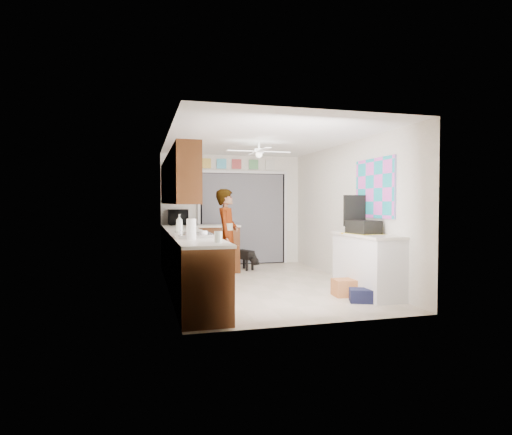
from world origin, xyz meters
TOP-DOWN VIEW (x-y plane):
  - floor at (0.00, 0.00)m, footprint 5.00×5.00m
  - ceiling at (0.00, 0.00)m, footprint 5.00×5.00m
  - wall_back at (0.00, 2.50)m, footprint 3.20×0.00m
  - wall_front at (0.00, -2.50)m, footprint 3.20×0.00m
  - wall_left at (-1.60, 0.00)m, footprint 0.00×5.00m
  - wall_right at (1.60, 0.00)m, footprint 0.00×5.00m
  - left_base_cabinets at (-1.30, 0.00)m, footprint 0.60×4.80m
  - left_countertop at (-1.29, 0.00)m, footprint 0.62×4.80m
  - upper_cabinets at (-1.44, 0.20)m, footprint 0.32×4.00m
  - sink_basin at (-1.29, -1.00)m, footprint 0.50×0.76m
  - faucet at (-1.48, -1.00)m, footprint 0.03×0.03m
  - peninsula_base at (-0.50, 2.00)m, footprint 1.00×0.60m
  - peninsula_top at (-0.50, 2.00)m, footprint 1.04×0.64m
  - back_opening_recess at (0.25, 2.47)m, footprint 2.00×0.06m
  - curtain_panel at (0.25, 2.43)m, footprint 1.90×0.03m
  - door_trim_left at (-0.77, 2.44)m, footprint 0.06×0.04m
  - door_trim_right at (1.27, 2.44)m, footprint 0.06×0.04m
  - door_trim_head at (0.25, 2.44)m, footprint 2.10×0.04m
  - header_frame_0 at (-0.60, 2.47)m, footprint 0.22×0.02m
  - header_frame_1 at (-0.25, 2.47)m, footprint 0.22×0.02m
  - header_frame_2 at (0.10, 2.47)m, footprint 0.22×0.02m
  - header_frame_3 at (0.50, 2.47)m, footprint 0.22×0.02m
  - header_frame_4 at (0.90, 2.47)m, footprint 0.22×0.02m
  - route66_sign at (-0.95, 2.47)m, footprint 0.22×0.02m
  - right_counter_base at (1.35, -1.20)m, footprint 0.50×1.40m
  - right_counter_top at (1.34, -1.20)m, footprint 0.54×1.44m
  - abstract_painting at (1.58, -1.00)m, footprint 0.03×1.15m
  - ceiling_fan at (0.00, 0.20)m, footprint 1.14×1.14m
  - microwave at (-1.24, 2.24)m, footprint 0.41×0.60m
  - soap_bottle at (-1.44, -0.32)m, footprint 0.15×0.15m
  - cup at (-1.18, -1.14)m, footprint 0.14×0.14m
  - jar_a at (-1.12, -2.00)m, footprint 0.13×0.13m
  - paper_towel_roll at (-1.39, -1.51)m, footprint 0.15×0.15m
  - suitcase at (1.32, -1.13)m, footprint 0.43×0.53m
  - suitcase_rim at (1.32, -1.13)m, footprint 0.52×0.64m
  - suitcase_lid at (1.32, -0.84)m, footprint 0.42×0.09m
  - cardboard_box at (1.00, -1.21)m, footprint 0.43×0.33m
  - navy_crate at (1.00, -1.64)m, footprint 0.38×0.36m
  - cabinet_door_panel at (-0.30, 1.24)m, footprint 0.41×0.28m
  - man at (-0.52, 0.48)m, footprint 0.61×0.72m
  - dog at (0.11, 1.66)m, footprint 0.47×0.64m

SIDE VIEW (x-z plane):
  - floor at x=0.00m, z-range 0.00..0.00m
  - navy_crate at x=1.00m, z-range 0.00..0.19m
  - cardboard_box at x=1.00m, z-range 0.00..0.26m
  - dog at x=0.11m, z-range 0.00..0.47m
  - cabinet_door_panel at x=-0.30m, z-range 0.00..0.57m
  - left_base_cabinets at x=-1.30m, z-range 0.00..0.90m
  - peninsula_base at x=-0.50m, z-range 0.00..0.90m
  - right_counter_base at x=1.35m, z-range 0.00..0.90m
  - man at x=-0.52m, z-range 0.00..1.67m
  - left_countertop at x=-1.29m, z-range 0.90..0.94m
  - peninsula_top at x=-0.50m, z-range 0.90..0.94m
  - right_counter_top at x=1.34m, z-range 0.90..0.94m
  - suitcase_rim at x=1.32m, z-range 0.92..0.94m
  - sink_basin at x=-1.29m, z-range 0.92..0.98m
  - cup at x=-1.18m, z-range 0.94..1.03m
  - jar_a at x=-1.12m, z-range 0.94..1.08m
  - suitcase at x=1.32m, z-range 0.94..1.14m
  - faucet at x=-1.48m, z-range 0.94..1.16m
  - back_opening_recess at x=0.25m, z-range 0.00..2.10m
  - door_trim_left at x=-0.77m, z-range 0.00..2.10m
  - door_trim_right at x=1.27m, z-range 0.00..2.10m
  - curtain_panel at x=0.25m, z-range 0.03..2.08m
  - paper_towel_roll at x=-1.39m, z-range 0.94..1.21m
  - soap_bottle at x=-1.44m, z-range 0.94..1.24m
  - microwave at x=-1.24m, z-range 0.94..1.27m
  - wall_back at x=0.00m, z-range -0.35..2.85m
  - wall_front at x=0.00m, z-range -0.35..2.85m
  - wall_left at x=-1.60m, z-range -1.25..3.75m
  - wall_right at x=1.60m, z-range -1.25..3.75m
  - suitcase_lid at x=1.32m, z-range 1.04..1.54m
  - abstract_painting at x=1.58m, z-range 1.17..2.12m
  - upper_cabinets at x=-1.44m, z-range 1.40..2.20m
  - door_trim_head at x=0.25m, z-range 2.09..2.15m
  - header_frame_0 at x=-0.60m, z-range 2.19..2.41m
  - header_frame_1 at x=-0.25m, z-range 2.19..2.41m
  - header_frame_2 at x=0.10m, z-range 2.19..2.41m
  - header_frame_3 at x=0.50m, z-range 2.19..2.41m
  - header_frame_4 at x=0.90m, z-range 2.19..2.41m
  - route66_sign at x=-0.95m, z-range 2.17..2.43m
  - ceiling_fan at x=0.00m, z-range 2.20..2.44m
  - ceiling at x=0.00m, z-range 2.50..2.50m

